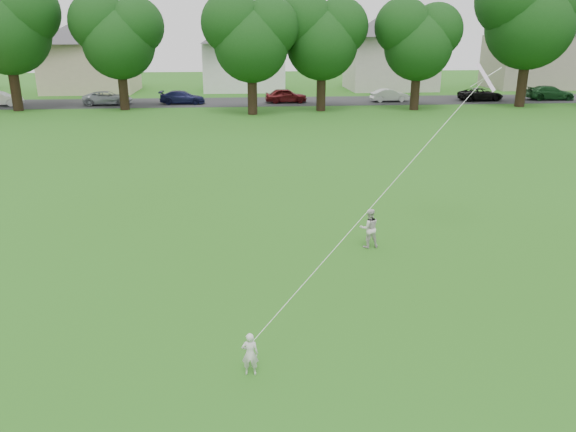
{
  "coord_description": "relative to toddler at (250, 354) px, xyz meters",
  "views": [
    {
      "loc": [
        -0.67,
        -10.29,
        6.44
      ],
      "look_at": [
        0.4,
        2.0,
        2.3
      ],
      "focal_mm": 35.0,
      "sensor_mm": 36.0,
      "label": 1
    }
  ],
  "objects": [
    {
      "name": "ground",
      "position": [
        0.59,
        0.81,
        -0.45
      ],
      "size": [
        160.0,
        160.0,
        0.0
      ],
      "primitive_type": "plane",
      "color": "#285F15",
      "rests_on": "ground"
    },
    {
      "name": "street",
      "position": [
        0.59,
        42.81,
        -0.45
      ],
      "size": [
        90.0,
        7.0,
        0.01
      ],
      "primitive_type": "cube",
      "color": "#2D2D30",
      "rests_on": "ground"
    },
    {
      "name": "toddler",
      "position": [
        0.0,
        0.0,
        0.0
      ],
      "size": [
        0.34,
        0.24,
        0.9
      ],
      "primitive_type": "imported",
      "rotation": [
        0.0,
        0.0,
        3.07
      ],
      "color": "silver",
      "rests_on": "ground"
    },
    {
      "name": "older_boy",
      "position": [
        3.8,
        6.42,
        0.17
      ],
      "size": [
        0.64,
        0.51,
        1.24
      ],
      "primitive_type": "imported",
      "rotation": [
        0.0,
        0.0,
        3.21
      ],
      "color": "beige",
      "rests_on": "ground"
    },
    {
      "name": "kite",
      "position": [
        3.64,
        3.54,
        2.4
      ],
      "size": [
        4.13,
        4.11,
        11.07
      ],
      "color": "silver",
      "rests_on": "ground"
    },
    {
      "name": "tree_row",
      "position": [
        2.63,
        36.89,
        6.05
      ],
      "size": [
        81.24,
        9.84,
        11.89
      ],
      "color": "black",
      "rests_on": "ground"
    },
    {
      "name": "parked_cars",
      "position": [
        2.59,
        41.81,
        0.16
      ],
      "size": [
        62.87,
        2.42,
        1.29
      ],
      "color": "black",
      "rests_on": "ground"
    },
    {
      "name": "house_row",
      "position": [
        2.1,
        52.81,
        4.45
      ],
      "size": [
        76.83,
        13.12,
        10.36
      ],
      "color": "white",
      "rests_on": "ground"
    }
  ]
}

